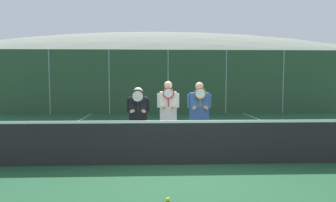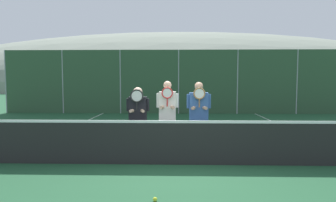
{
  "view_description": "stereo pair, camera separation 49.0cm",
  "coord_description": "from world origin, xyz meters",
  "views": [
    {
      "loc": [
        -0.61,
        -6.46,
        1.89
      ],
      "look_at": [
        -0.33,
        1.02,
        1.33
      ],
      "focal_mm": 32.0,
      "sensor_mm": 36.0,
      "label": 1
    },
    {
      "loc": [
        -0.12,
        -6.47,
        1.89
      ],
      "look_at": [
        -0.33,
        1.02,
        1.33
      ],
      "focal_mm": 32.0,
      "sensor_mm": 36.0,
      "label": 2
    }
  ],
  "objects": [
    {
      "name": "car_right_of_center",
      "position": [
        9.24,
        12.74,
        0.89
      ],
      "size": [
        4.08,
        1.99,
        1.74
      ],
      "color": "#285638",
      "rests_on": "ground_plane"
    },
    {
      "name": "hill_distant",
      "position": [
        0.0,
        58.74,
        0.0
      ],
      "size": [
        112.73,
        62.63,
        21.92
      ],
      "color": "gray",
      "rests_on": "ground_plane"
    },
    {
      "name": "car_center",
      "position": [
        4.58,
        12.99,
        0.89
      ],
      "size": [
        4.4,
        2.1,
        1.73
      ],
      "color": "slate",
      "rests_on": "ground_plane"
    },
    {
      "name": "court_line_right_sideline",
      "position": [
        4.13,
        3.0,
        0.0
      ],
      "size": [
        0.05,
        16.0,
        0.01
      ],
      "primitive_type": "cube",
      "color": "white",
      "rests_on": "ground_plane"
    },
    {
      "name": "tennis_net",
      "position": [
        0.0,
        0.0,
        0.51
      ],
      "size": [
        11.11,
        0.09,
        1.08
      ],
      "color": "gray",
      "rests_on": "ground_plane"
    },
    {
      "name": "player_center_left",
      "position": [
        -0.33,
        0.74,
        1.06
      ],
      "size": [
        0.54,
        0.34,
        1.83
      ],
      "color": "white",
      "rests_on": "ground_plane"
    },
    {
      "name": "player_center_right",
      "position": [
        0.42,
        0.74,
        1.06
      ],
      "size": [
        0.58,
        0.34,
        1.81
      ],
      "color": "#56565B",
      "rests_on": "ground_plane"
    },
    {
      "name": "ground_plane",
      "position": [
        0.0,
        0.0,
        0.0
      ],
      "size": [
        120.0,
        120.0,
        0.0
      ],
      "primitive_type": "plane",
      "color": "#1E4C2D"
    },
    {
      "name": "fence_back",
      "position": [
        -0.0,
        9.74,
        1.72
      ],
      "size": [
        19.06,
        0.06,
        3.45
      ],
      "color": "gray",
      "rests_on": "ground_plane"
    },
    {
      "name": "court_line_left_sideline",
      "position": [
        -4.13,
        3.0,
        0.0
      ],
      "size": [
        0.05,
        16.0,
        0.01
      ],
      "primitive_type": "cube",
      "color": "white",
      "rests_on": "ground_plane"
    },
    {
      "name": "tennis_ball_on_court",
      "position": [
        -0.44,
        -1.99,
        0.03
      ],
      "size": [
        0.07,
        0.07,
        0.07
      ],
      "color": "#CCDB33",
      "rests_on": "ground_plane"
    },
    {
      "name": "player_leftmost",
      "position": [
        -1.06,
        0.81,
        1.02
      ],
      "size": [
        0.57,
        0.34,
        1.68
      ],
      "color": "#56565B",
      "rests_on": "ground_plane"
    },
    {
      "name": "clubhouse_building",
      "position": [
        1.58,
        17.5,
        1.71
      ],
      "size": [
        16.31,
        5.5,
        3.37
      ],
      "color": "beige",
      "rests_on": "ground_plane"
    },
    {
      "name": "car_far_left",
      "position": [
        -5.17,
        13.0,
        0.86
      ],
      "size": [
        4.21,
        2.01,
        1.67
      ],
      "color": "black",
      "rests_on": "ground_plane"
    },
    {
      "name": "car_left_of_center",
      "position": [
        -0.34,
        12.81,
        0.89
      ],
      "size": [
        4.61,
        2.03,
        1.74
      ],
      "color": "slate",
      "rests_on": "ground_plane"
    }
  ]
}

